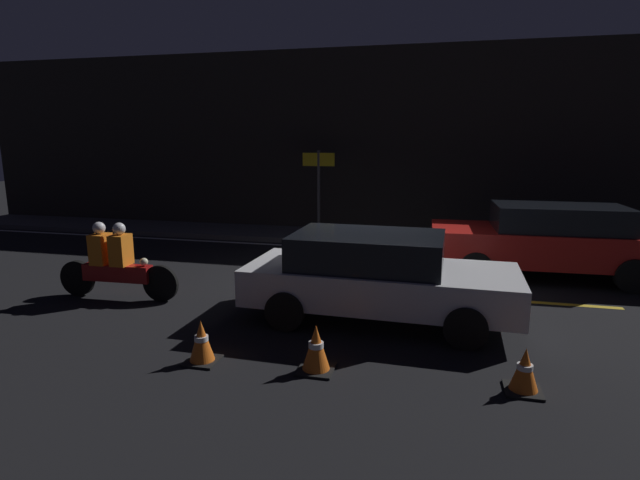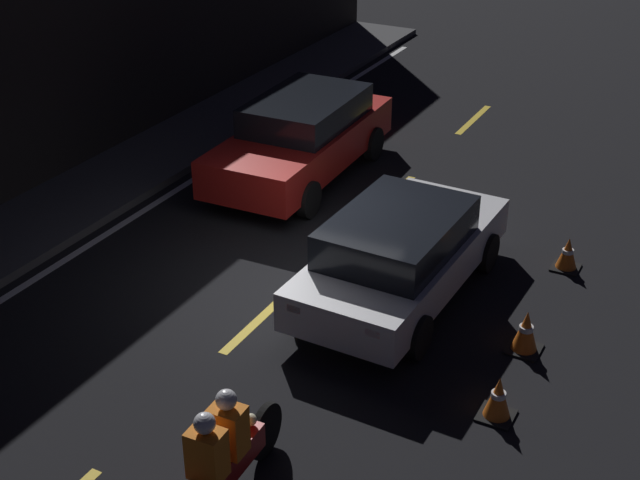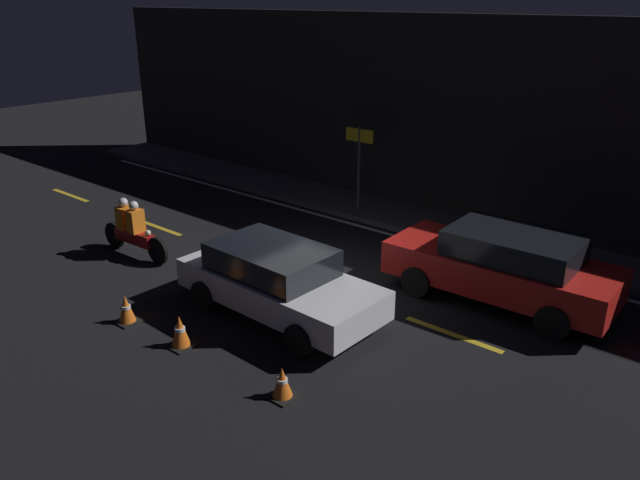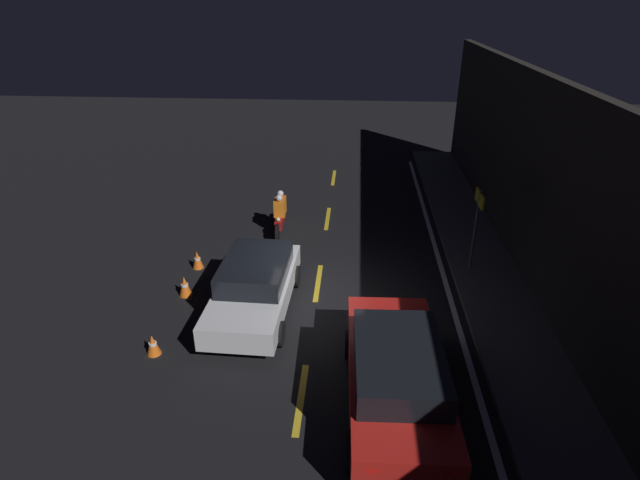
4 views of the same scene
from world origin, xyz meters
name	(u,v)px [view 2 (image 2 of 4)]	position (x,y,z in m)	size (l,w,h in m)	color
ground_plane	(296,285)	(0.00, 0.00, 0.00)	(56.00, 56.00, 0.00)	black
raised_curb	(52,214)	(0.00, 4.80, 0.07)	(28.00, 1.91, 0.14)	#424244
lane_dash_c	(262,317)	(-1.00, 0.00, 0.00)	(2.00, 0.14, 0.01)	gold
lane_dash_d	(391,197)	(3.50, 0.00, 0.00)	(2.00, 0.14, 0.01)	gold
lane_dash_e	(473,120)	(8.00, 0.00, 0.00)	(2.00, 0.14, 0.01)	gold
lane_solid_kerb	(108,233)	(0.00, 3.59, 0.00)	(25.20, 0.14, 0.01)	silver
sedan_white	(401,252)	(0.44, -1.48, 0.74)	(4.27, 1.96, 1.39)	silver
taxi_red	(302,136)	(3.56, 1.85, 0.81)	(4.62, 2.04, 1.53)	red
motorcycle	(221,459)	(-4.30, -1.54, 0.65)	(2.33, 0.38, 1.40)	black
traffic_cone_near	(498,398)	(-1.55, -3.61, 0.28)	(0.42, 0.42, 0.57)	black
traffic_cone_mid	(526,332)	(-0.05, -3.50, 0.29)	(0.45, 0.45, 0.60)	black
traffic_cone_far	(568,254)	(2.39, -3.44, 0.26)	(0.42, 0.42, 0.53)	black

